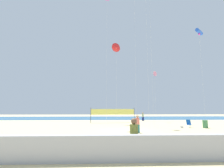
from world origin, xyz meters
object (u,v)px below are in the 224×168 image
at_px(beachgoer_coral_shirt, 138,123).
at_px(kite_blue_tube, 199,32).
at_px(mother_figure, 134,135).
at_px(folding_beach_chair, 189,124).
at_px(beach_handbag, 182,127).
at_px(volleyball_net, 113,112).
at_px(trash_barrel, 205,124).
at_px(kite_pink_delta, 154,74).
at_px(kite_red_delta, 116,47).
at_px(kite_magenta_diamond, 107,0).
at_px(toddler_figure, 148,145).
at_px(beachgoer_sage_shirt, 143,116).

relative_size(beachgoer_coral_shirt, kite_blue_tube, 0.11).
distance_m(mother_figure, folding_beach_chair, 15.44).
xyz_separation_m(mother_figure, beach_handbag, (7.57, 12.37, -0.77)).
height_order(volleyball_net, kite_blue_tube, kite_blue_tube).
height_order(beachgoer_coral_shirt, kite_blue_tube, kite_blue_tube).
xyz_separation_m(trash_barrel, kite_pink_delta, (-2.31, 11.84, 8.20)).
distance_m(beachgoer_coral_shirt, volleyball_net, 13.24).
bearing_deg(volleyball_net, kite_blue_tube, -20.03).
bearing_deg(kite_red_delta, beach_handbag, -52.11).
bearing_deg(kite_magenta_diamond, trash_barrel, -21.52).
bearing_deg(toddler_figure, beachgoer_coral_shirt, 64.58).
bearing_deg(folding_beach_chair, kite_blue_tube, 55.85).
height_order(beach_handbag, kite_blue_tube, kite_blue_tube).
bearing_deg(kite_blue_tube, toddler_figure, -126.07).
xyz_separation_m(toddler_figure, folding_beach_chair, (8.02, 12.85, -0.02)).
bearing_deg(folding_beach_chair, trash_barrel, -8.12).
distance_m(beachgoer_coral_shirt, trash_barrel, 9.34).
distance_m(beachgoer_coral_shirt, kite_blue_tube, 19.07).
xyz_separation_m(beachgoer_sage_shirt, beach_handbag, (1.57, -13.55, -0.71)).
relative_size(mother_figure, trash_barrel, 1.93).
bearing_deg(mother_figure, volleyball_net, 61.47).
distance_m(folding_beach_chair, trash_barrel, 1.71).
height_order(folding_beach_chair, volleyball_net, volleyball_net).
bearing_deg(beach_handbag, volleyball_net, 129.14).
xyz_separation_m(beachgoer_coral_shirt, beachgoer_sage_shirt, (4.28, 17.51, 0.00)).
height_order(toddler_figure, beachgoer_coral_shirt, beachgoer_coral_shirt).
distance_m(toddler_figure, volleyball_net, 21.63).
height_order(toddler_figure, beachgoer_sage_shirt, beachgoer_sage_shirt).
xyz_separation_m(beachgoer_sage_shirt, kite_pink_delta, (1.94, -1.90, 7.79)).
relative_size(toddler_figure, folding_beach_chair, 1.02).
distance_m(toddler_figure, kite_magenta_diamond, 24.52).
relative_size(beachgoer_sage_shirt, kite_pink_delta, 0.17).
bearing_deg(trash_barrel, kite_red_delta, 136.60).
distance_m(kite_red_delta, kite_blue_tube, 13.09).
bearing_deg(beach_handbag, kite_magenta_diamond, 153.68).
distance_m(toddler_figure, kite_pink_delta, 26.46).
bearing_deg(beachgoer_coral_shirt, beachgoer_sage_shirt, -67.21).
xyz_separation_m(folding_beach_chair, kite_magenta_diamond, (-9.67, 3.84, 17.91)).
bearing_deg(toddler_figure, kite_magenta_diamond, 77.54).
bearing_deg(kite_pink_delta, beachgoer_coral_shirt, -111.73).
bearing_deg(kite_pink_delta, toddler_figure, -106.88).
xyz_separation_m(volleyball_net, kite_red_delta, (0.55, -0.28, 11.06)).
distance_m(trash_barrel, volleyball_net, 13.83).
distance_m(volleyball_net, kite_red_delta, 11.08).
bearing_deg(kite_red_delta, mother_figure, -91.81).
height_order(mother_figure, beachgoer_coral_shirt, mother_figure).
bearing_deg(toddler_figure, beachgoer_sage_shirt, 60.22).
bearing_deg(beachgoer_coral_shirt, kite_red_delta, -48.80).
xyz_separation_m(beachgoer_sage_shirt, trash_barrel, (4.25, -13.74, -0.41)).
bearing_deg(kite_magenta_diamond, kite_blue_tube, 0.92).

